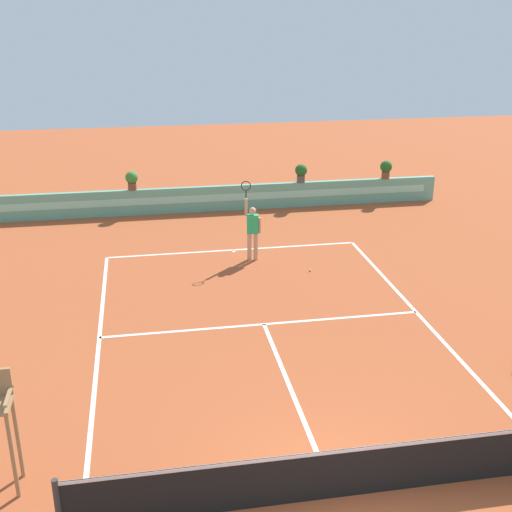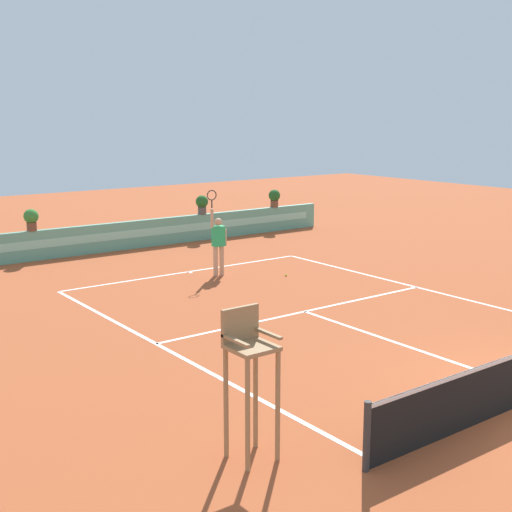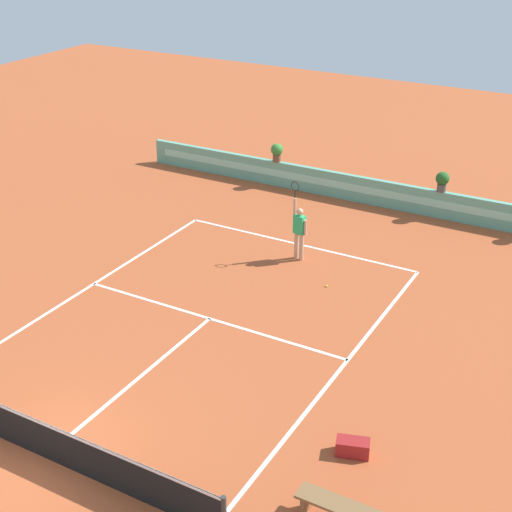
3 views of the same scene
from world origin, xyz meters
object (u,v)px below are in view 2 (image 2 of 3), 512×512
(tennis_ball_near_baseline, at_px, (286,275))
(potted_plant_left, at_px, (31,218))
(potted_plant_far_right, at_px, (274,197))
(potted_plant_right, at_px, (202,203))
(tennis_player, at_px, (218,241))
(umpire_chair, at_px, (249,366))

(tennis_ball_near_baseline, distance_m, potted_plant_left, 8.67)
(potted_plant_far_right, bearing_deg, potted_plant_right, 180.00)
(tennis_player, relative_size, potted_plant_far_right, 3.57)
(umpire_chair, bearing_deg, potted_plant_far_right, 50.81)
(tennis_player, relative_size, tennis_ball_near_baseline, 38.01)
(umpire_chair, xyz_separation_m, tennis_ball_near_baseline, (7.49, 8.38, -1.31))
(tennis_player, bearing_deg, potted_plant_far_right, 40.43)
(tennis_ball_near_baseline, distance_m, potted_plant_right, 7.01)
(umpire_chair, distance_m, potted_plant_right, 17.50)
(tennis_player, bearing_deg, umpire_chair, -121.49)
(tennis_ball_near_baseline, xyz_separation_m, potted_plant_far_right, (4.85, 6.74, 1.38))
(umpire_chair, distance_m, potted_plant_left, 15.29)
(potted_plant_right, distance_m, potted_plant_far_right, 3.53)
(tennis_player, bearing_deg, potted_plant_left, 124.08)
(potted_plant_right, xyz_separation_m, potted_plant_far_right, (3.53, 0.00, 0.00))
(umpire_chair, height_order, tennis_ball_near_baseline, umpire_chair)
(potted_plant_left, bearing_deg, tennis_player, -55.92)
(umpire_chair, xyz_separation_m, potted_plant_far_right, (12.33, 15.13, 0.07))
(umpire_chair, distance_m, tennis_player, 11.33)
(tennis_player, xyz_separation_m, potted_plant_left, (-3.70, 5.47, 0.36))
(umpire_chair, distance_m, tennis_ball_near_baseline, 11.32)
(potted_plant_far_right, bearing_deg, umpire_chair, -129.19)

